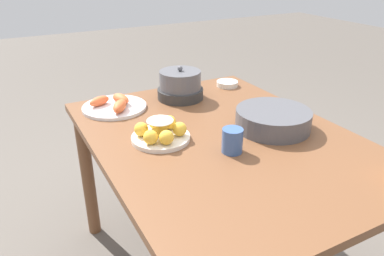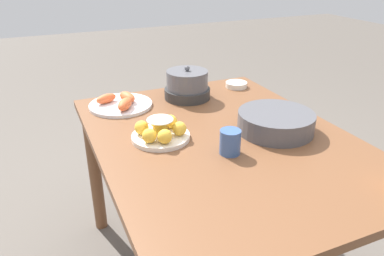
{
  "view_description": "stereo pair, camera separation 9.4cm",
  "coord_description": "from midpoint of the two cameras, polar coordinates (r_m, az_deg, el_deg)",
  "views": [
    {
      "loc": [
        1.04,
        -0.68,
        1.32
      ],
      "look_at": [
        -0.04,
        -0.11,
        0.74
      ],
      "focal_mm": 35.0,
      "sensor_mm": 36.0,
      "label": 1
    },
    {
      "loc": [
        1.08,
        -0.59,
        1.32
      ],
      "look_at": [
        -0.04,
        -0.11,
        0.74
      ],
      "focal_mm": 35.0,
      "sensor_mm": 36.0,
      "label": 2
    }
  ],
  "objects": [
    {
      "name": "dining_table",
      "position": [
        1.42,
        6.5,
        -4.83
      ],
      "size": [
        1.21,
        0.9,
        0.7
      ],
      "color": "brown",
      "rests_on": "ground_plane"
    },
    {
      "name": "seafood_platter",
      "position": [
        1.65,
        -9.21,
        3.74
      ],
      "size": [
        0.27,
        0.27,
        0.06
      ],
      "color": "silver",
      "rests_on": "dining_table"
    },
    {
      "name": "cup_near",
      "position": [
        1.26,
        7.96,
        -2.15
      ],
      "size": [
        0.07,
        0.07,
        0.08
      ],
      "color": "#38568E",
      "rests_on": "dining_table"
    },
    {
      "name": "serving_bowl",
      "position": [
        1.45,
        14.48,
        0.99
      ],
      "size": [
        0.29,
        0.29,
        0.08
      ],
      "color": "#4C4C51",
      "rests_on": "dining_table"
    },
    {
      "name": "warming_pot",
      "position": [
        1.72,
        0.84,
        6.51
      ],
      "size": [
        0.21,
        0.21,
        0.15
      ],
      "color": "#2D2D2D",
      "rests_on": "dining_table"
    },
    {
      "name": "cake_plate",
      "position": [
        1.35,
        -2.84,
        -0.47
      ],
      "size": [
        0.21,
        0.21,
        0.08
      ],
      "color": "silver",
      "rests_on": "dining_table"
    },
    {
      "name": "sauce_bowl",
      "position": [
        1.9,
        8.19,
        6.57
      ],
      "size": [
        0.11,
        0.11,
        0.03
      ],
      "color": "silver",
      "rests_on": "dining_table"
    }
  ]
}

